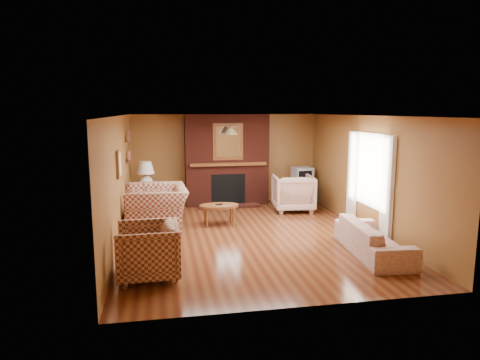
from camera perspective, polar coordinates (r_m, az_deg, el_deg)
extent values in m
plane|color=#4A1F10|center=(8.73, 1.26, -7.39)|extent=(6.50, 6.50, 0.00)
plane|color=silver|center=(8.36, 1.32, 8.57)|extent=(6.50, 6.50, 0.00)
plane|color=brown|center=(11.64, -1.97, 2.84)|extent=(6.50, 0.00, 6.50)
plane|color=brown|center=(5.38, 8.37, -4.83)|extent=(6.50, 0.00, 6.50)
plane|color=brown|center=(8.33, -15.80, -0.08)|extent=(0.00, 6.50, 6.50)
plane|color=brown|center=(9.30, 16.55, 0.83)|extent=(0.00, 6.50, 6.50)
cube|color=#47170F|center=(11.39, -1.79, 2.70)|extent=(2.20, 0.50, 2.40)
cube|color=black|center=(11.28, -1.59, -1.22)|extent=(0.90, 0.06, 0.80)
cube|color=#47170F|center=(11.20, -1.45, -3.49)|extent=(1.60, 0.35, 0.06)
cube|color=brown|center=(11.14, -1.57, 2.14)|extent=(2.00, 0.18, 0.08)
cube|color=brown|center=(11.11, -1.61, 5.13)|extent=(0.78, 0.05, 0.95)
cube|color=white|center=(11.08, -1.59, 5.11)|extent=(0.62, 0.02, 0.80)
cube|color=beige|center=(8.47, 19.04, -1.12)|extent=(0.08, 0.35, 2.00)
cube|color=beige|center=(9.78, 14.75, 0.42)|extent=(0.08, 0.35, 2.00)
cube|color=white|center=(9.10, 17.04, 1.27)|extent=(0.03, 1.10, 1.50)
cube|color=brown|center=(10.18, -14.71, 2.47)|extent=(0.06, 0.55, 0.04)
cube|color=brown|center=(10.14, -14.82, 4.99)|extent=(0.06, 0.55, 0.04)
cube|color=brown|center=(7.98, -15.89, 2.06)|extent=(0.04, 0.40, 0.50)
cube|color=white|center=(7.98, -15.71, 2.07)|extent=(0.01, 0.32, 0.42)
cylinder|color=black|center=(10.63, -1.24, 7.75)|extent=(0.01, 0.01, 0.35)
cone|color=#AB7444|center=(10.64, -1.23, 6.56)|extent=(0.36, 0.36, 0.18)
imported|color=maroon|center=(9.17, -11.12, -3.73)|extent=(1.32, 1.49, 0.93)
imported|color=maroon|center=(6.63, -12.20, -9.24)|extent=(0.95, 0.93, 0.84)
imported|color=beige|center=(7.90, 17.35, -7.47)|extent=(0.93, 2.02, 0.57)
imported|color=beige|center=(10.82, 7.10, -1.72)|extent=(1.07, 1.09, 0.91)
ellipsoid|color=brown|center=(9.40, -2.82, -3.46)|extent=(0.86, 0.54, 0.05)
cube|color=black|center=(9.39, -2.82, -3.25)|extent=(0.15, 0.05, 0.02)
cylinder|color=brown|center=(9.66, -1.24, -4.50)|extent=(0.05, 0.05, 0.41)
cylinder|color=brown|center=(9.58, -4.67, -4.64)|extent=(0.05, 0.05, 0.41)
cylinder|color=brown|center=(9.33, -0.89, -5.00)|extent=(0.05, 0.05, 0.41)
cylinder|color=brown|center=(9.25, -4.45, -5.15)|extent=(0.05, 0.05, 0.41)
cube|color=brown|center=(10.87, -12.33, -2.72)|extent=(0.44, 0.44, 0.57)
sphere|color=white|center=(10.79, -12.41, -0.37)|extent=(0.34, 0.34, 0.34)
cylinder|color=black|center=(10.76, -12.45, 0.63)|extent=(0.03, 0.03, 0.11)
cone|color=white|center=(10.74, -12.48, 1.64)|extent=(0.42, 0.42, 0.30)
cube|color=black|center=(11.83, 8.26, -1.73)|extent=(0.53, 0.49, 0.53)
cube|color=#9EA1A5|center=(11.74, 8.31, 0.62)|extent=(0.53, 0.51, 0.45)
cube|color=black|center=(11.52, 8.70, 0.44)|extent=(0.37, 0.06, 0.32)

